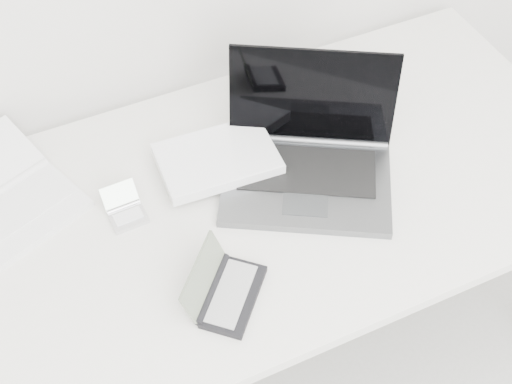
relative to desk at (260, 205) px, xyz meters
name	(u,v)px	position (x,y,z in m)	size (l,w,h in m)	color
desk	(260,205)	(0.00, 0.00, 0.00)	(1.60, 0.80, 0.73)	white
laptop_large	(280,159)	(0.07, 0.04, 0.09)	(0.56, 0.46, 0.26)	#5D5F62
netbook_open_white	(11,200)	(-0.52, 0.20, 0.06)	(0.35, 0.40, 0.06)	white
pda_silver	(126,211)	(-0.30, 0.07, 0.06)	(0.08, 0.10, 0.06)	silver
palmtop_charcoal	(225,291)	(-0.18, -0.22, 0.07)	(0.21, 0.21, 0.09)	black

